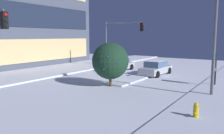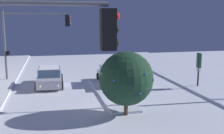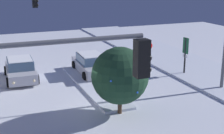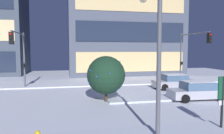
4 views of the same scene
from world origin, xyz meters
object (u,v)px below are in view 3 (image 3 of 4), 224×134
Objects in this scene: traffic_light_corner_far_left at (29,108)px; decorated_tree_median at (120,76)px; parking_info_sign at (185,51)px; car_far at (20,69)px; street_lamp_arched at (215,14)px; car_near at (91,64)px.

decorated_tree_median is (7.31, -5.50, -1.96)m from traffic_light_corner_far_left.
decorated_tree_median is at bearing 27.31° from parking_info_sign.
traffic_light_corner_far_left is (-15.19, 1.43, 3.31)m from car_far.
car_far is 0.79× the size of traffic_light_corner_far_left.
traffic_light_corner_far_left is 0.79× the size of street_lamp_arched.
street_lamp_arched reaches higher than traffic_light_corner_far_left.
car_near is 7.50m from decorated_tree_median.
decorated_tree_median reaches higher than car_near.
street_lamp_arched is 7.20m from decorated_tree_median.
street_lamp_arched is (-6.76, -10.64, 4.06)m from car_far.
street_lamp_arched is at bearing -80.36° from decorated_tree_median.
decorated_tree_median reaches higher than car_far.
traffic_light_corner_far_left reaches higher than decorated_tree_median.
decorated_tree_median is at bearing 175.30° from car_near.
street_lamp_arched reaches higher than decorated_tree_median.
car_near and car_far have the same top height.
car_near is 1.06× the size of car_far.
car_near is at bearing 85.57° from car_far.
parking_info_sign is at bearing 43.41° from traffic_light_corner_far_left.
parking_info_sign is (3.48, -0.52, -3.05)m from street_lamp_arched.
parking_info_sign is 8.46m from decorated_tree_median.
decorated_tree_median is (-4.60, 7.10, 0.34)m from parking_info_sign.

